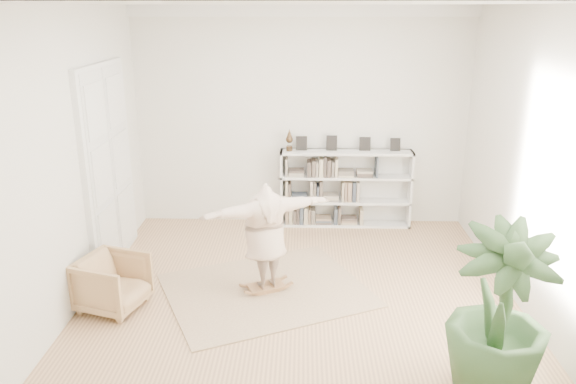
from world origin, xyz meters
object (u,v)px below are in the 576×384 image
at_px(rocker_board, 266,286).
at_px(person, 265,233).
at_px(armchair, 113,283).
at_px(houseplant, 499,313).
at_px(bookshelf, 345,189).

height_order(rocker_board, person, person).
relative_size(armchair, houseplant, 0.44).
bearing_deg(houseplant, armchair, 160.58).
distance_m(bookshelf, rocker_board, 2.76).
bearing_deg(rocker_board, person, 110.21).
distance_m(armchair, rocker_board, 1.94).
relative_size(bookshelf, person, 1.27).
xyz_separation_m(bookshelf, houseplant, (1.13, -4.38, 0.22)).
distance_m(armchair, person, 1.98).
relative_size(bookshelf, houseplant, 1.29).
height_order(bookshelf, rocker_board, bookshelf).
xyz_separation_m(rocker_board, person, (-0.00, 0.00, 0.76)).
height_order(rocker_board, houseplant, houseplant).
xyz_separation_m(armchair, person, (1.86, 0.48, 0.48)).
relative_size(armchair, person, 0.43).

